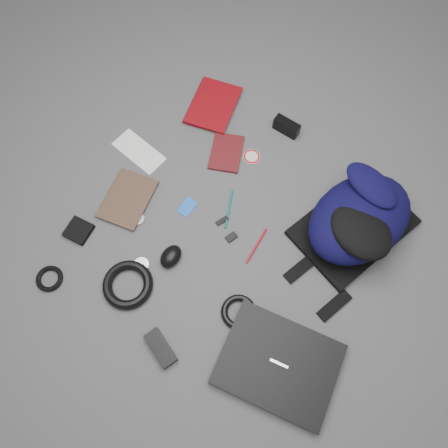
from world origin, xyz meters
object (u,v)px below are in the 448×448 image
Objects in this scene: compact_camera at (287,127)px; power_brick at (161,348)px; comic_book at (109,192)px; mouse at (171,256)px; backpack at (360,218)px; pouch at (79,231)px; dvd_case at (226,153)px; laptop at (278,364)px; textbook_red at (193,99)px.

compact_camera is 0.99m from power_brick.
compact_camera reaches higher than comic_book.
compact_camera is 0.71m from mouse.
power_brick is at bearing -96.74° from backpack.
power_brick is (-0.33, -0.75, -0.08)m from backpack.
compact_camera is at bearing 83.53° from mouse.
dvd_case is at bearing 65.44° from pouch.
comic_book is (-0.87, 0.18, -0.01)m from laptop.
laptop is 1.11m from textbook_red.
laptop is at bearing 0.48° from pouch.
textbook_red is at bearing 140.37° from power_brick.
compact_camera is (0.40, 0.09, 0.02)m from textbook_red.
mouse reaches higher than pouch.
compact_camera is 1.16× the size of mouse.
backpack is 1.23× the size of laptop.
textbook_red is at bearing 130.32° from laptop.
laptop is 0.86m from pouch.
textbook_red is at bearing 117.67° from mouse.
dvd_case is at bearing 42.93° from comic_book.
textbook_red is 1.90× the size of power_brick.
backpack is 0.94m from comic_book.
backpack is 0.82m from power_brick.
backpack reaches higher than dvd_case.
comic_book is 0.49m from dvd_case.
comic_book is 2.08× the size of compact_camera.
backpack is at bearing 87.04° from power_brick.
textbook_red is at bearing -166.35° from compact_camera.
mouse is (0.36, -0.08, 0.02)m from comic_book.
compact_camera reaches higher than dvd_case.
power_brick is at bearing -83.46° from compact_camera.
mouse is at bearing 159.20° from laptop.
backpack reaches higher than compact_camera.
compact_camera is 0.84× the size of power_brick.
laptop reaches higher than comic_book.
power_brick is 1.47× the size of pouch.
mouse is (-0.51, 0.10, 0.01)m from laptop.
pouch is (-0.35, -0.11, -0.01)m from mouse.
mouse is at bearing -118.94° from backpack.
mouse is at bearing -24.66° from comic_book.
dvd_case is at bearing -121.64° from compact_camera.
pouch is at bearing 170.71° from laptop.
textbook_red is 1.44× the size of dvd_case.
dvd_case is 0.65m from pouch.
backpack reaches higher than mouse.
backpack is at bearing 12.59° from comic_book.
mouse is at bearing -94.24° from compact_camera.
mouse is 0.72× the size of power_brick.
backpack reaches higher than pouch.
laptop is 3.49× the size of compact_camera.
backpack is at bearing -24.15° from dvd_case.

